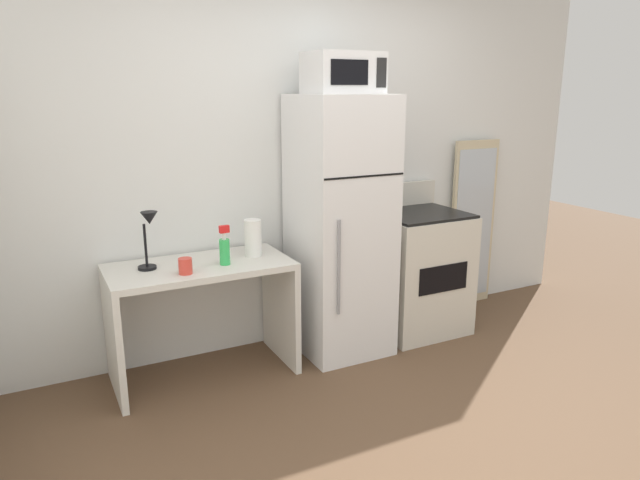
{
  "coord_description": "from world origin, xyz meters",
  "views": [
    {
      "loc": [
        -1.79,
        -2.05,
        1.8
      ],
      "look_at": [
        -0.17,
        1.1,
        0.88
      ],
      "focal_mm": 32.49,
      "sensor_mm": 36.0,
      "label": 1
    }
  ],
  "objects_px": {
    "microwave": "(343,73)",
    "leaning_mirror": "(473,224)",
    "refrigerator": "(340,227)",
    "oven_range": "(417,271)",
    "spray_bottle": "(225,249)",
    "desk_lamp": "(149,230)",
    "paper_towel_roll": "(253,238)",
    "desk": "(201,299)",
    "coffee_mug": "(185,266)"
  },
  "relations": [
    {
      "from": "paper_towel_roll",
      "to": "refrigerator",
      "type": "height_order",
      "value": "refrigerator"
    },
    {
      "from": "microwave",
      "to": "refrigerator",
      "type": "bearing_deg",
      "value": 90.32
    },
    {
      "from": "coffee_mug",
      "to": "refrigerator",
      "type": "distance_m",
      "value": 1.12
    },
    {
      "from": "microwave",
      "to": "oven_range",
      "type": "bearing_deg",
      "value": 2.95
    },
    {
      "from": "desk",
      "to": "leaning_mirror",
      "type": "bearing_deg",
      "value": 5.73
    },
    {
      "from": "desk_lamp",
      "to": "spray_bottle",
      "type": "distance_m",
      "value": 0.46
    },
    {
      "from": "desk_lamp",
      "to": "spray_bottle",
      "type": "bearing_deg",
      "value": -14.62
    },
    {
      "from": "paper_towel_roll",
      "to": "leaning_mirror",
      "type": "relative_size",
      "value": 0.17
    },
    {
      "from": "desk",
      "to": "coffee_mug",
      "type": "bearing_deg",
      "value": -128.45
    },
    {
      "from": "coffee_mug",
      "to": "spray_bottle",
      "type": "bearing_deg",
      "value": 15.64
    },
    {
      "from": "oven_range",
      "to": "paper_towel_roll",
      "type": "bearing_deg",
      "value": 178.45
    },
    {
      "from": "microwave",
      "to": "desk_lamp",
      "type": "bearing_deg",
      "value": 176.51
    },
    {
      "from": "desk",
      "to": "refrigerator",
      "type": "distance_m",
      "value": 1.05
    },
    {
      "from": "spray_bottle",
      "to": "refrigerator",
      "type": "bearing_deg",
      "value": 3.73
    },
    {
      "from": "desk",
      "to": "refrigerator",
      "type": "height_order",
      "value": "refrigerator"
    },
    {
      "from": "microwave",
      "to": "coffee_mug",
      "type": "bearing_deg",
      "value": -174.43
    },
    {
      "from": "spray_bottle",
      "to": "microwave",
      "type": "xyz_separation_m",
      "value": [
        0.84,
        0.03,
        1.05
      ]
    },
    {
      "from": "desk_lamp",
      "to": "coffee_mug",
      "type": "distance_m",
      "value": 0.31
    },
    {
      "from": "desk",
      "to": "microwave",
      "type": "bearing_deg",
      "value": -2.8
    },
    {
      "from": "desk",
      "to": "oven_range",
      "type": "xyz_separation_m",
      "value": [
        1.67,
        -0.01,
        -0.05
      ]
    },
    {
      "from": "paper_towel_roll",
      "to": "microwave",
      "type": "distance_m",
      "value": 1.2
    },
    {
      "from": "coffee_mug",
      "to": "leaning_mirror",
      "type": "xyz_separation_m",
      "value": [
        2.54,
        0.4,
        -0.1
      ]
    },
    {
      "from": "oven_range",
      "to": "desk_lamp",
      "type": "bearing_deg",
      "value": 178.77
    },
    {
      "from": "spray_bottle",
      "to": "leaning_mirror",
      "type": "distance_m",
      "value": 2.3
    },
    {
      "from": "paper_towel_roll",
      "to": "desk",
      "type": "bearing_deg",
      "value": -176.53
    },
    {
      "from": "desk_lamp",
      "to": "paper_towel_roll",
      "type": "height_order",
      "value": "desk_lamp"
    },
    {
      "from": "desk_lamp",
      "to": "spray_bottle",
      "type": "relative_size",
      "value": 1.42
    },
    {
      "from": "oven_range",
      "to": "leaning_mirror",
      "type": "height_order",
      "value": "leaning_mirror"
    },
    {
      "from": "coffee_mug",
      "to": "refrigerator",
      "type": "relative_size",
      "value": 0.05
    },
    {
      "from": "microwave",
      "to": "leaning_mirror",
      "type": "bearing_deg",
      "value": 11.47
    },
    {
      "from": "oven_range",
      "to": "spray_bottle",
      "type": "bearing_deg",
      "value": -177.41
    },
    {
      "from": "paper_towel_roll",
      "to": "coffee_mug",
      "type": "height_order",
      "value": "paper_towel_roll"
    },
    {
      "from": "spray_bottle",
      "to": "leaning_mirror",
      "type": "relative_size",
      "value": 0.18
    },
    {
      "from": "refrigerator",
      "to": "microwave",
      "type": "xyz_separation_m",
      "value": [
        0.0,
        -0.02,
        1.02
      ]
    },
    {
      "from": "coffee_mug",
      "to": "microwave",
      "type": "xyz_separation_m",
      "value": [
        1.11,
        0.11,
        1.1
      ]
    },
    {
      "from": "spray_bottle",
      "to": "oven_range",
      "type": "bearing_deg",
      "value": 2.59
    },
    {
      "from": "paper_towel_roll",
      "to": "oven_range",
      "type": "height_order",
      "value": "oven_range"
    },
    {
      "from": "refrigerator",
      "to": "desk_lamp",
      "type": "bearing_deg",
      "value": 177.47
    },
    {
      "from": "coffee_mug",
      "to": "desk",
      "type": "bearing_deg",
      "value": 51.55
    },
    {
      "from": "refrigerator",
      "to": "oven_range",
      "type": "distance_m",
      "value": 0.8
    },
    {
      "from": "paper_towel_roll",
      "to": "refrigerator",
      "type": "xyz_separation_m",
      "value": [
        0.62,
        -0.05,
        0.02
      ]
    },
    {
      "from": "paper_towel_roll",
      "to": "spray_bottle",
      "type": "distance_m",
      "value": 0.25
    },
    {
      "from": "microwave",
      "to": "desk",
      "type": "bearing_deg",
      "value": 177.2
    },
    {
      "from": "paper_towel_roll",
      "to": "coffee_mug",
      "type": "bearing_deg",
      "value": -160.03
    },
    {
      "from": "microwave",
      "to": "leaning_mirror",
      "type": "relative_size",
      "value": 0.33
    },
    {
      "from": "desk",
      "to": "microwave",
      "type": "distance_m",
      "value": 1.7
    },
    {
      "from": "spray_bottle",
      "to": "coffee_mug",
      "type": "xyz_separation_m",
      "value": [
        -0.27,
        -0.07,
        -0.05
      ]
    },
    {
      "from": "coffee_mug",
      "to": "refrigerator",
      "type": "bearing_deg",
      "value": 6.65
    },
    {
      "from": "desk_lamp",
      "to": "oven_range",
      "type": "relative_size",
      "value": 0.32
    },
    {
      "from": "microwave",
      "to": "oven_range",
      "type": "distance_m",
      "value": 1.59
    }
  ]
}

